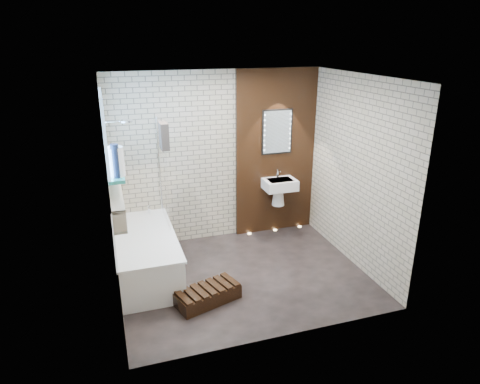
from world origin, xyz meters
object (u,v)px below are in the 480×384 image
object	(u,v)px
walnut_step	(208,295)
bath_screen	(163,172)
bathtub	(146,255)
led_mirror	(277,132)
washbasin	(279,188)

from	to	relation	value
walnut_step	bath_screen	bearing A→B (deg)	101.52
bathtub	bath_screen	xyz separation A→B (m)	(0.35, 0.44, 0.99)
bath_screen	led_mirror	world-z (taller)	led_mirror
walnut_step	led_mirror	bearing A→B (deg)	47.09
bathtub	led_mirror	size ratio (longest dim) A/B	2.49
bath_screen	walnut_step	size ratio (longest dim) A/B	1.81
washbasin	walnut_step	bearing A→B (deg)	-135.77
bath_screen	walnut_step	world-z (taller)	bath_screen
led_mirror	walnut_step	distance (m)	2.76
walnut_step	bathtub	bearing A→B (deg)	125.23
bathtub	walnut_step	xyz separation A→B (m)	(0.62, -0.88, -0.21)
bath_screen	washbasin	bearing A→B (deg)	5.78
bathtub	walnut_step	world-z (taller)	bathtub
bathtub	walnut_step	size ratio (longest dim) A/B	2.25
bathtub	walnut_step	distance (m)	1.10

